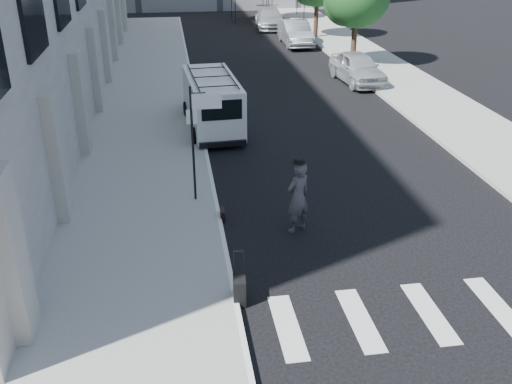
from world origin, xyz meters
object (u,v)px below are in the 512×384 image
object	(u,v)px
businessman	(298,197)
cargo_van	(212,102)
suitcase	(239,290)
briefcase	(222,215)
parked_car_a	(357,68)
parked_car_c	(270,18)
parked_car_b	(296,33)

from	to	relation	value
businessman	cargo_van	bearing A→B (deg)	-109.09
suitcase	briefcase	bearing A→B (deg)	95.37
parked_car_a	parked_car_c	bearing A→B (deg)	90.95
suitcase	cargo_van	size ratio (longest dim) A/B	0.22
briefcase	parked_car_c	xyz separation A→B (m)	(6.97, 31.95, 0.60)
cargo_van	parked_car_c	xyz separation A→B (m)	(6.58, 23.78, -0.36)
parked_car_a	parked_car_c	xyz separation A→B (m)	(-1.63, 17.59, -0.03)
parked_car_c	parked_car_b	bearing A→B (deg)	-80.83
briefcase	parked_car_c	distance (m)	32.71
parked_car_a	parked_car_c	distance (m)	17.67
cargo_van	parked_car_b	bearing A→B (deg)	63.32
suitcase	parked_car_c	distance (m)	36.62
parked_car_a	parked_car_b	distance (m)	10.49
businessman	briefcase	distance (m)	2.36
briefcase	businessman	bearing A→B (deg)	-22.21
parked_car_a	businessman	bearing A→B (deg)	-117.72
parked_car_c	briefcase	bearing A→B (deg)	-97.52
businessman	suitcase	xyz separation A→B (m)	(-2.00, -3.07, -0.70)
businessman	suitcase	bearing A→B (deg)	27.84
parked_car_a	parked_car_c	world-z (taller)	parked_car_a
suitcase	parked_car_a	xyz separation A→B (m)	(8.60, 18.36, 0.47)
cargo_van	parked_car_c	world-z (taller)	cargo_van
businessman	parked_car_b	bearing A→B (deg)	-131.25
parked_car_a	parked_car_b	size ratio (longest dim) A/B	0.94
parked_car_b	parked_car_c	world-z (taller)	parked_car_b
briefcase	suitcase	bearing A→B (deg)	-87.35
suitcase	parked_car_b	world-z (taller)	parked_car_b
cargo_van	businessman	bearing A→B (deg)	-83.42
parked_car_b	businessman	bearing A→B (deg)	-101.37
cargo_van	parked_car_b	size ratio (longest dim) A/B	1.17
briefcase	parked_car_b	distance (m)	25.91
businessman	parked_car_b	size ratio (longest dim) A/B	0.41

